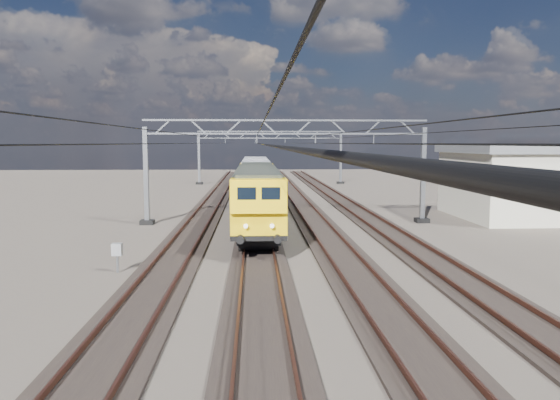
{
  "coord_description": "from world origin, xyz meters",
  "views": [
    {
      "loc": [
        -2.22,
        -33.2,
        5.54
      ],
      "look_at": [
        -0.79,
        -3.4,
        2.4
      ],
      "focal_mm": 35.0,
      "sensor_mm": 36.0,
      "label": 1
    }
  ],
  "objects_px": {
    "hopper_wagon_mid": "(256,170)",
    "trackside_cabinet": "(117,250)",
    "catenary_gantry_far": "(270,155)",
    "locomotive": "(257,193)",
    "hopper_wagon_lead": "(256,177)",
    "catenary_gantry_mid": "(286,167)"
  },
  "relations": [
    {
      "from": "hopper_wagon_mid",
      "to": "trackside_cabinet",
      "type": "relative_size",
      "value": 10.27
    },
    {
      "from": "catenary_gantry_mid",
      "to": "catenary_gantry_far",
      "type": "distance_m",
      "value": 36.0
    },
    {
      "from": "catenary_gantry_mid",
      "to": "trackside_cabinet",
      "type": "height_order",
      "value": "catenary_gantry_mid"
    },
    {
      "from": "hopper_wagon_mid",
      "to": "trackside_cabinet",
      "type": "height_order",
      "value": "hopper_wagon_mid"
    },
    {
      "from": "catenary_gantry_mid",
      "to": "hopper_wagon_mid",
      "type": "distance_m",
      "value": 29.69
    },
    {
      "from": "catenary_gantry_far",
      "to": "catenary_gantry_mid",
      "type": "bearing_deg",
      "value": -90.0
    },
    {
      "from": "hopper_wagon_lead",
      "to": "catenary_gantry_mid",
      "type": "bearing_deg",
      "value": -82.59
    },
    {
      "from": "catenary_gantry_mid",
      "to": "hopper_wagon_mid",
      "type": "height_order",
      "value": "catenary_gantry_mid"
    },
    {
      "from": "catenary_gantry_far",
      "to": "hopper_wagon_lead",
      "type": "bearing_deg",
      "value": -95.54
    },
    {
      "from": "catenary_gantry_far",
      "to": "trackside_cabinet",
      "type": "height_order",
      "value": "catenary_gantry_far"
    },
    {
      "from": "hopper_wagon_lead",
      "to": "hopper_wagon_mid",
      "type": "distance_m",
      "value": 14.2
    },
    {
      "from": "locomotive",
      "to": "trackside_cabinet",
      "type": "distance_m",
      "value": 13.2
    },
    {
      "from": "catenary_gantry_far",
      "to": "locomotive",
      "type": "relative_size",
      "value": 0.94
    },
    {
      "from": "trackside_cabinet",
      "to": "locomotive",
      "type": "bearing_deg",
      "value": 64.38
    },
    {
      "from": "hopper_wagon_mid",
      "to": "hopper_wagon_lead",
      "type": "bearing_deg",
      "value": -90.0
    },
    {
      "from": "hopper_wagon_mid",
      "to": "trackside_cabinet",
      "type": "xyz_separation_m",
      "value": [
        -6.07,
        -43.54,
        -1.27
      ]
    },
    {
      "from": "catenary_gantry_far",
      "to": "hopper_wagon_mid",
      "type": "bearing_deg",
      "value": -107.29
    },
    {
      "from": "hopper_wagon_lead",
      "to": "hopper_wagon_mid",
      "type": "height_order",
      "value": "same"
    },
    {
      "from": "hopper_wagon_mid",
      "to": "trackside_cabinet",
      "type": "bearing_deg",
      "value": -97.94
    },
    {
      "from": "locomotive",
      "to": "hopper_wagon_mid",
      "type": "bearing_deg",
      "value": 90.0
    },
    {
      "from": "hopper_wagon_lead",
      "to": "trackside_cabinet",
      "type": "xyz_separation_m",
      "value": [
        -6.07,
        -29.34,
        -1.27
      ]
    },
    {
      "from": "catenary_gantry_mid",
      "to": "trackside_cabinet",
      "type": "relative_size",
      "value": 15.72
    }
  ]
}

